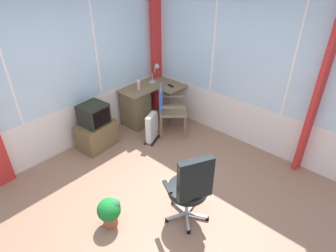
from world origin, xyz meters
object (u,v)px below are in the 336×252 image
at_px(spray_bottle, 139,84).
at_px(potted_plant, 110,211).
at_px(office_chair, 191,186).
at_px(space_heater, 152,127).
at_px(wooden_armchair, 166,104).
at_px(tv_remote, 171,86).
at_px(desk_lamp, 157,70).
at_px(desk, 138,106).
at_px(tv_on_stand, 96,129).

bearing_deg(spray_bottle, potted_plant, -141.65).
relative_size(office_chair, space_heater, 1.96).
bearing_deg(wooden_armchair, tv_remote, 32.84).
bearing_deg(desk_lamp, space_heater, -141.57).
height_order(desk, potted_plant, desk).
bearing_deg(tv_remote, tv_on_stand, 179.59).
relative_size(desk_lamp, spray_bottle, 1.76).
relative_size(spray_bottle, space_heater, 0.39).
bearing_deg(wooden_armchair, office_chair, -129.68).
distance_m(desk, tv_remote, 0.77).
bearing_deg(spray_bottle, tv_on_stand, -178.13).
xyz_separation_m(space_heater, potted_plant, (-1.72, -0.96, -0.03)).
distance_m(desk, desk_lamp, 0.81).
height_order(spray_bottle, space_heater, spray_bottle).
height_order(tv_remote, potted_plant, tv_remote).
relative_size(tv_remote, potted_plant, 0.37).
relative_size(desk, space_heater, 2.05).
height_order(desk, space_heater, desk).
xyz_separation_m(desk, wooden_armchair, (0.15, -0.63, 0.21)).
relative_size(wooden_armchair, space_heater, 1.74).
distance_m(tv_remote, tv_on_stand, 1.67).
xyz_separation_m(desk_lamp, tv_remote, (0.02, -0.35, -0.24)).
relative_size(desk, wooden_armchair, 1.18).
distance_m(tv_remote, wooden_armchair, 0.54).
xyz_separation_m(tv_remote, spray_bottle, (-0.51, 0.37, 0.09)).
bearing_deg(space_heater, desk_lamp, 38.43).
height_order(desk, spray_bottle, spray_bottle).
bearing_deg(desk, tv_remote, -31.12).
bearing_deg(potted_plant, desk, 39.11).
relative_size(spray_bottle, tv_on_stand, 0.26).
bearing_deg(space_heater, wooden_armchair, -3.00).
bearing_deg(space_heater, desk, 70.52).
relative_size(desk, desk_lamp, 2.95).
height_order(desk_lamp, tv_remote, desk_lamp).
distance_m(tv_on_stand, potted_plant, 1.81).
xyz_separation_m(tv_remote, potted_plant, (-2.52, -1.22, -0.51)).
height_order(tv_remote, spray_bottle, spray_bottle).
xyz_separation_m(desk_lamp, wooden_armchair, (-0.41, -0.63, -0.38)).
height_order(desk, office_chair, office_chair).
xyz_separation_m(tv_on_stand, space_heater, (0.79, -0.59, -0.09)).
bearing_deg(space_heater, office_chair, -121.03).
distance_m(spray_bottle, space_heater, 0.90).
bearing_deg(wooden_armchair, tv_on_stand, 152.20).
relative_size(tv_remote, spray_bottle, 0.69).
distance_m(spray_bottle, office_chair, 2.64).
bearing_deg(wooden_armchair, space_heater, 177.00).
bearing_deg(tv_on_stand, space_heater, -36.69).
relative_size(desk_lamp, potted_plant, 0.93).
height_order(tv_remote, space_heater, tv_remote).
distance_m(wooden_armchair, tv_on_stand, 1.33).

